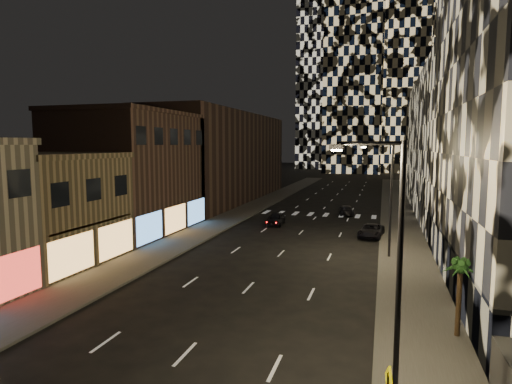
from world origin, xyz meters
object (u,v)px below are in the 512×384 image
Objects in this scene: streetlight_far at (388,191)px; car_dark_oncoming at (346,210)px; palm_tree at (460,272)px; streetlight_near at (392,252)px; car_dark_rightlane at (371,231)px; car_dark_midlane at (276,219)px.

streetlight_far reaches higher than car_dark_oncoming.
palm_tree is (3.15, -13.99, -2.16)m from streetlight_far.
palm_tree is at bearing 62.36° from streetlight_near.
streetlight_far is 2.10× the size of car_dark_oncoming.
streetlight_far is 9.14m from car_dark_rightlane.
streetlight_far is at bearing 102.67° from palm_tree.
streetlight_far reaches higher than car_dark_rightlane.
palm_tree reaches higher than car_dark_rightlane.
palm_tree is at bearing -77.33° from streetlight_far.
palm_tree is at bearing -62.32° from car_dark_midlane.
palm_tree is (15.00, -25.31, 2.49)m from car_dark_midlane.
car_dark_midlane is (-11.85, 31.31, -4.66)m from streetlight_near.
car_dark_midlane is at bearing 136.34° from streetlight_far.
streetlight_near is at bearing -80.40° from car_dark_rightlane.
streetlight_near reaches higher than car_dark_oncoming.
car_dark_oncoming is (7.00, 9.39, -0.08)m from car_dark_midlane.
car_dark_rightlane is (-1.35, 7.71, -4.72)m from streetlight_far.
car_dark_oncoming is (-4.85, 40.70, -4.73)m from streetlight_near.
streetlight_near is at bearing -90.00° from streetlight_far.
car_dark_oncoming is at bearing 50.32° from car_dark_midlane.
car_dark_rightlane reaches higher than car_dark_oncoming.
car_dark_rightlane is at bearing 99.97° from streetlight_far.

